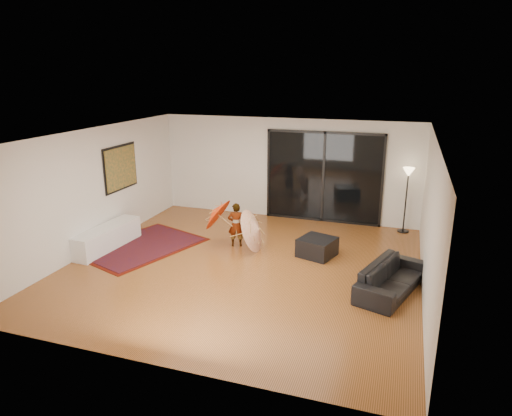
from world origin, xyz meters
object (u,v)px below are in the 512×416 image
at_px(child, 236,225).
at_px(ottoman, 317,247).
at_px(sofa, 391,278).
at_px(media_console, 107,238).

bearing_deg(child, ottoman, 160.43).
xyz_separation_m(sofa, ottoman, (-1.60, 1.24, -0.07)).
relative_size(ottoman, child, 0.69).
height_order(ottoman, child, child).
xyz_separation_m(media_console, child, (2.71, 1.08, 0.25)).
xyz_separation_m(media_console, sofa, (6.20, -0.16, 0.01)).
bearing_deg(child, media_console, 2.06).
bearing_deg(ottoman, sofa, -37.76).
relative_size(sofa, ottoman, 2.61).
height_order(sofa, ottoman, sofa).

